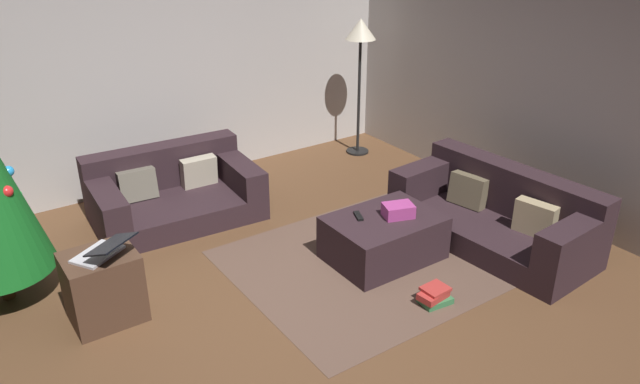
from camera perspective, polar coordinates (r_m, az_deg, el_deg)
ground_plane at (r=4.75m, az=-2.15°, el=-12.29°), size 6.40×6.40×0.00m
rear_partition at (r=6.83m, az=-16.93°, el=10.69°), size 6.40×0.12×2.60m
corner_partition at (r=6.25m, az=22.96°, el=8.50°), size 0.12×6.40×2.60m
couch_left at (r=6.36m, az=-13.43°, el=-0.02°), size 1.64×1.07×0.66m
couch_right at (r=5.94m, az=16.05°, el=-2.02°), size 0.98×1.91×0.68m
ottoman at (r=5.50m, az=5.87°, el=-4.21°), size 0.96×0.69×0.40m
gift_box at (r=5.42m, az=7.22°, el=-1.70°), size 0.30×0.25×0.11m
tv_remote at (r=5.39m, az=3.56°, el=-2.21°), size 0.11×0.17×0.02m
side_table at (r=4.95m, az=-19.32°, el=-8.27°), size 0.52×0.44×0.55m
laptop at (r=4.75m, az=-19.39°, el=-5.11°), size 0.49×0.50×0.17m
book_stack at (r=5.03m, az=10.49°, el=-9.42°), size 0.28×0.20×0.13m
corner_lamp at (r=7.49m, az=3.75°, el=13.82°), size 0.36×0.36×1.66m
area_rug at (r=5.60m, az=5.78°, el=-5.97°), size 2.60×2.00×0.01m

